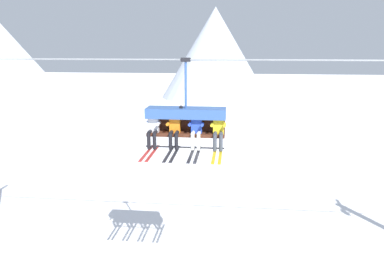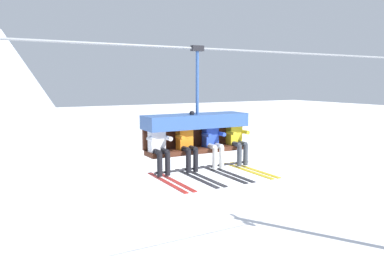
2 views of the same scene
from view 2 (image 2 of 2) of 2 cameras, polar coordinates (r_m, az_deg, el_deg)
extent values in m
cone|color=silver|center=(57.05, -26.75, 6.30)|extent=(17.11, 17.11, 14.10)
cylinder|color=gray|center=(9.30, 10.62, 11.38)|extent=(21.12, 0.05, 0.05)
cube|color=#512819|center=(8.39, 0.79, -3.35)|extent=(2.36, 0.48, 0.10)
cube|color=#512819|center=(8.58, -0.14, -1.25)|extent=(2.36, 0.08, 0.45)
cube|color=#335699|center=(8.34, 0.59, 1.10)|extent=(2.41, 0.68, 0.30)
cylinder|color=black|center=(8.18, 1.91, -5.98)|extent=(2.36, 0.04, 0.04)
cylinder|color=#335699|center=(8.25, 0.81, 6.90)|extent=(0.07, 0.07, 1.38)
cube|color=black|center=(8.28, 0.82, 12.04)|extent=(0.28, 0.12, 0.12)
cube|color=silver|center=(7.88, -5.40, -1.78)|extent=(0.32, 0.22, 0.52)
sphere|color=silver|center=(7.83, -5.43, 0.82)|extent=(0.22, 0.22, 0.22)
ellipsoid|color=black|center=(7.74, -5.13, 0.75)|extent=(0.17, 0.04, 0.08)
cylinder|color=black|center=(7.73, -5.47, -3.61)|extent=(0.11, 0.34, 0.11)
cylinder|color=black|center=(7.80, -4.29, -3.50)|extent=(0.11, 0.34, 0.11)
cylinder|color=black|center=(7.62, -4.94, -5.60)|extent=(0.11, 0.11, 0.48)
cylinder|color=black|center=(7.69, -3.74, -5.46)|extent=(0.11, 0.11, 0.48)
cube|color=#B22823|center=(7.43, -3.96, -8.23)|extent=(0.09, 1.70, 0.02)
cube|color=#B22823|center=(7.50, -2.74, -8.06)|extent=(0.09, 1.70, 0.02)
cylinder|color=silver|center=(7.66, -6.23, -1.74)|extent=(0.09, 0.30, 0.09)
cylinder|color=silver|center=(7.81, -3.71, -1.54)|extent=(0.09, 0.30, 0.09)
cube|color=orange|center=(8.16, -1.15, -1.44)|extent=(0.32, 0.22, 0.52)
sphere|color=black|center=(8.11, -1.16, 1.07)|extent=(0.22, 0.22, 0.22)
ellipsoid|color=black|center=(8.03, -0.82, 1.00)|extent=(0.17, 0.04, 0.08)
cylinder|color=black|center=(8.01, -1.13, -3.20)|extent=(0.11, 0.34, 0.11)
cylinder|color=black|center=(8.09, -0.03, -3.09)|extent=(0.11, 0.34, 0.11)
cylinder|color=black|center=(7.91, -0.55, -5.10)|extent=(0.11, 0.11, 0.48)
cylinder|color=black|center=(7.99, 0.56, -4.98)|extent=(0.11, 0.11, 0.48)
cube|color=#232328|center=(7.72, 0.52, -7.62)|extent=(0.09, 1.70, 0.02)
cube|color=#232328|center=(7.81, 1.65, -7.45)|extent=(0.09, 1.70, 0.02)
cylinder|color=orange|center=(7.94, -1.84, -1.39)|extent=(0.09, 0.30, 0.09)
cylinder|color=orange|center=(8.20, 0.00, 1.07)|extent=(0.09, 0.09, 0.30)
sphere|color=black|center=(8.19, 0.00, 2.26)|extent=(0.11, 0.11, 0.11)
cube|color=#2847B7|center=(8.49, 2.79, -1.12)|extent=(0.32, 0.22, 0.52)
sphere|color=maroon|center=(8.44, 2.81, 1.30)|extent=(0.22, 0.22, 0.22)
ellipsoid|color=black|center=(8.36, 3.18, 1.23)|extent=(0.17, 0.04, 0.08)
cylinder|color=silver|center=(8.33, 2.89, -2.80)|extent=(0.11, 0.34, 0.11)
cylinder|color=silver|center=(8.42, 3.91, -2.70)|extent=(0.11, 0.34, 0.11)
cylinder|color=silver|center=(8.24, 3.50, -4.62)|extent=(0.11, 0.11, 0.48)
cylinder|color=silver|center=(8.33, 4.53, -4.50)|extent=(0.11, 0.11, 0.48)
cube|color=#232328|center=(8.06, 4.64, -7.01)|extent=(0.09, 1.70, 0.02)
cube|color=#232328|center=(8.15, 5.67, -6.86)|extent=(0.09, 1.70, 0.02)
cylinder|color=#2847B7|center=(8.26, 2.24, -1.06)|extent=(0.09, 0.30, 0.09)
cylinder|color=#2847B7|center=(8.45, 4.41, -0.89)|extent=(0.09, 0.30, 0.09)
cube|color=yellow|center=(8.85, 6.43, -0.81)|extent=(0.32, 0.22, 0.52)
sphere|color=black|center=(8.81, 6.46, 1.50)|extent=(0.22, 0.22, 0.22)
ellipsoid|color=black|center=(8.72, 6.85, 1.44)|extent=(0.17, 0.04, 0.08)
cylinder|color=#3D424C|center=(8.69, 6.59, -2.42)|extent=(0.11, 0.34, 0.11)
cylinder|color=#3D424C|center=(8.80, 7.52, -2.33)|extent=(0.11, 0.34, 0.11)
cylinder|color=#3D424C|center=(8.60, 7.23, -4.16)|extent=(0.11, 0.11, 0.48)
cylinder|color=#3D424C|center=(8.71, 8.16, -4.04)|extent=(0.11, 0.11, 0.48)
cube|color=gold|center=(8.43, 8.40, -6.43)|extent=(0.09, 1.70, 0.02)
cube|color=gold|center=(8.54, 9.34, -6.28)|extent=(0.09, 1.70, 0.02)
cylinder|color=yellow|center=(8.61, 6.00, -0.76)|extent=(0.09, 0.30, 0.09)
cylinder|color=yellow|center=(8.83, 7.99, -0.59)|extent=(0.09, 0.30, 0.09)
camera|label=1|loc=(6.81, 96.99, 8.71)|focal=35.00mm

